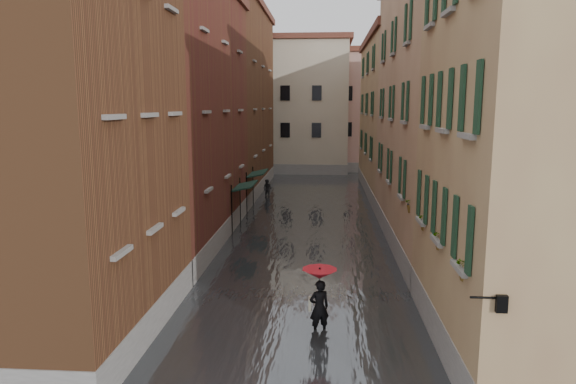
% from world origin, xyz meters
% --- Properties ---
extents(ground, '(120.00, 120.00, 0.00)m').
position_xyz_m(ground, '(0.00, 0.00, 0.00)').
color(ground, '#58585B').
rests_on(ground, ground).
extents(floodwater, '(10.00, 60.00, 0.20)m').
position_xyz_m(floodwater, '(0.00, 13.00, 0.10)').
color(floodwater, '#45484C').
rests_on(floodwater, ground).
extents(building_left_near, '(6.00, 8.00, 13.00)m').
position_xyz_m(building_left_near, '(-7.00, -2.00, 6.50)').
color(building_left_near, brown).
rests_on(building_left_near, ground).
extents(building_left_mid, '(6.00, 14.00, 12.50)m').
position_xyz_m(building_left_mid, '(-7.00, 9.00, 6.25)').
color(building_left_mid, '#572F1B').
rests_on(building_left_mid, ground).
extents(building_left_far, '(6.00, 16.00, 14.00)m').
position_xyz_m(building_left_far, '(-7.00, 24.00, 7.00)').
color(building_left_far, brown).
rests_on(building_left_far, ground).
extents(building_right_near, '(6.00, 8.00, 11.50)m').
position_xyz_m(building_right_near, '(7.00, -2.00, 5.75)').
color(building_right_near, '#916A4A').
rests_on(building_right_near, ground).
extents(building_right_mid, '(6.00, 14.00, 13.00)m').
position_xyz_m(building_right_mid, '(7.00, 9.00, 6.50)').
color(building_right_mid, tan).
rests_on(building_right_mid, ground).
extents(building_right_far, '(6.00, 16.00, 11.50)m').
position_xyz_m(building_right_far, '(7.00, 24.00, 5.75)').
color(building_right_far, '#916A4A').
rests_on(building_right_far, ground).
extents(building_end_cream, '(12.00, 9.00, 13.00)m').
position_xyz_m(building_end_cream, '(-3.00, 38.00, 6.50)').
color(building_end_cream, beige).
rests_on(building_end_cream, ground).
extents(building_end_pink, '(10.00, 9.00, 12.00)m').
position_xyz_m(building_end_pink, '(6.00, 40.00, 6.00)').
color(building_end_pink, tan).
rests_on(building_end_pink, ground).
extents(awning_near, '(1.09, 2.70, 2.80)m').
position_xyz_m(awning_near, '(-3.49, 11.29, 2.46)').
color(awning_near, black).
rests_on(awning_near, ground).
extents(awning_far, '(1.09, 2.89, 2.80)m').
position_xyz_m(awning_far, '(-3.49, 16.48, 2.46)').
color(awning_far, black).
rests_on(awning_far, ground).
extents(wall_lantern, '(0.71, 0.22, 0.35)m').
position_xyz_m(wall_lantern, '(4.33, -6.00, 3.01)').
color(wall_lantern, black).
rests_on(wall_lantern, ground).
extents(window_planters, '(0.59, 8.33, 0.84)m').
position_xyz_m(window_planters, '(4.12, -0.76, 3.51)').
color(window_planters, maroon).
rests_on(window_planters, ground).
extents(pedestrian_main, '(1.06, 1.06, 2.06)m').
position_xyz_m(pedestrian_main, '(0.74, -1.27, 1.30)').
color(pedestrian_main, black).
rests_on(pedestrian_main, ground).
extents(pedestrian_far, '(0.85, 0.75, 1.45)m').
position_xyz_m(pedestrian_far, '(-3.38, 21.42, 0.72)').
color(pedestrian_far, black).
rests_on(pedestrian_far, ground).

